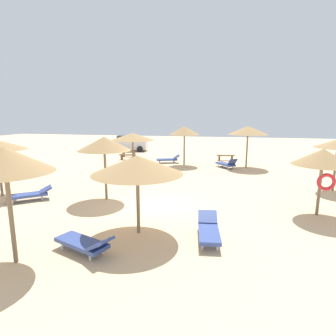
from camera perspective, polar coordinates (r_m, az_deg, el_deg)
The scene contains 18 objects.
ground_plane at distance 11.72m, azimuth -3.10°, elevation -8.52°, with size 80.00×80.00×0.00m, color #DBBA8C.
parasol_0 at distance 8.00m, azimuth -31.03°, elevation 1.38°, with size 2.40×2.40×3.14m.
parasol_1 at distance 20.04m, azimuth -7.45°, elevation 6.52°, with size 3.20×3.20×2.65m.
parasol_3 at distance 21.30m, azimuth 16.40°, elevation 7.56°, with size 2.90×2.90×3.13m.
parasol_4 at distance 8.86m, azimuth -6.46°, elevation 0.65°, with size 3.00×3.00×2.65m.
parasol_5 at distance 21.48m, azimuth 3.46°, elevation 7.79°, with size 2.38×2.38×3.06m.
parasol_6 at distance 12.00m, azimuth 29.68°, elevation 1.88°, with size 2.26×2.26×2.66m.
parasol_8 at distance 12.80m, azimuth -13.21°, elevation 4.94°, with size 2.45×2.45×2.96m.
lounger_0 at distance 8.45m, azimuth -17.05°, elevation -14.76°, with size 2.01×1.29×0.64m.
lounger_1 at distance 19.27m, azimuth -3.28°, elevation 0.21°, with size 0.81×1.95×0.69m.
lounger_2 at distance 14.22m, azimuth -26.80°, elevation -4.90°, with size 1.88×1.73×0.61m.
lounger_3 at distance 20.91m, azimuth 12.16°, elevation 0.86°, with size 1.63×1.85×0.81m.
lounger_4 at distance 9.04m, azimuth 8.49°, elevation -12.60°, with size 0.87×1.97×0.66m.
lounger_5 at distance 22.71m, azimuth 0.12°, elevation 1.87°, with size 2.01×1.21×0.68m.
bench_0 at distance 26.39m, azimuth -8.25°, elevation 3.11°, with size 1.54×0.59×0.49m.
bench_1 at distance 24.57m, azimuth -8.44°, elevation 2.52°, with size 1.53×0.51×0.49m.
bench_2 at distance 24.44m, azimuth 11.97°, elevation 2.36°, with size 1.55×0.64×0.49m.
parked_car at distance 30.67m, azimuth -8.19°, elevation 5.10°, with size 4.17×2.35×1.72m.
Camera 1 is at (2.92, -10.66, 3.91)m, focal length 29.12 mm.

